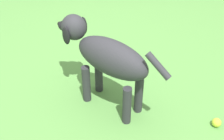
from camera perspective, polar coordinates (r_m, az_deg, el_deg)
name	(u,v)px	position (r m, az deg, el deg)	size (l,w,h in m)	color
ground	(92,84)	(2.61, -3.60, -2.61)	(14.00, 14.00, 0.00)	#548C42
dog	(106,56)	(2.18, -1.16, 2.52)	(0.56, 0.83, 0.65)	#2D2D33
tennis_ball_0	(217,123)	(2.37, 18.29, -8.96)	(0.07, 0.07, 0.07)	#C0D535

